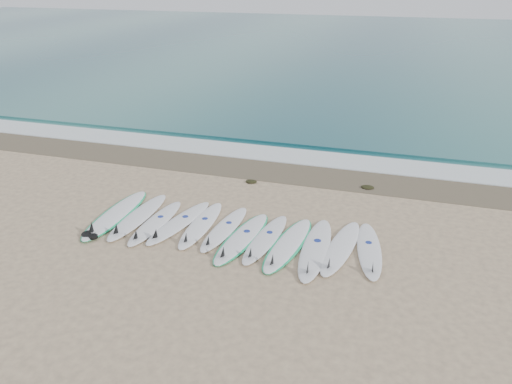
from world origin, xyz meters
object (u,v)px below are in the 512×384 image
(surfboard_0, at_px, (115,215))
(surfboard_6, at_px, (241,238))
(surfboard_11, at_px, (369,251))
(leash_coil, at_px, (90,235))

(surfboard_0, relative_size, surfboard_6, 1.09)
(surfboard_0, height_order, surfboard_6, surfboard_0)
(surfboard_0, xyz_separation_m, surfboard_6, (3.39, -0.20, -0.01))
(surfboard_0, bearing_deg, surfboard_11, -0.48)
(surfboard_0, distance_m, surfboard_11, 6.23)
(surfboard_6, bearing_deg, surfboard_11, 12.49)
(surfboard_0, distance_m, surfboard_6, 3.39)
(surfboard_0, height_order, leash_coil, surfboard_0)
(surfboard_0, distance_m, leash_coil, 1.09)
(leash_coil, bearing_deg, surfboard_6, 14.72)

